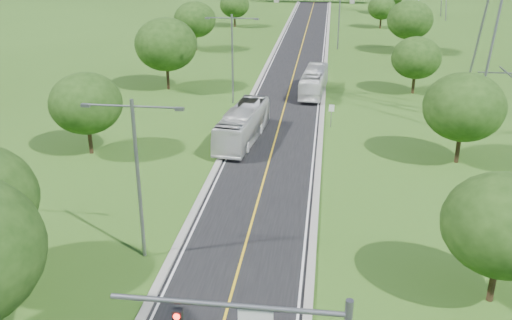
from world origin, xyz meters
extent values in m
plane|color=#2D5016|center=(0.00, 60.00, 0.00)|extent=(260.00, 260.00, 0.00)
cube|color=black|center=(0.00, 66.00, 0.03)|extent=(8.00, 150.00, 0.06)
cube|color=gray|center=(-4.25, 66.00, 0.11)|extent=(0.50, 150.00, 0.22)
cube|color=gray|center=(4.25, 66.00, 0.11)|extent=(0.50, 150.00, 0.22)
cylinder|color=slate|center=(1.60, -1.00, 6.60)|extent=(8.40, 0.20, 0.20)
cylinder|color=#FF140C|center=(-0.20, -1.16, 6.05)|extent=(0.24, 0.06, 0.24)
cylinder|color=slate|center=(5.20, 38.00, 1.20)|extent=(0.08, 0.08, 2.40)
cube|color=white|center=(5.20, 37.97, 2.00)|extent=(0.55, 0.04, 0.70)
cylinder|color=slate|center=(-6.00, 12.00, 5.00)|extent=(0.22, 0.22, 10.00)
cylinder|color=slate|center=(-7.40, 12.00, 9.60)|extent=(2.80, 0.12, 0.12)
cylinder|color=slate|center=(-4.60, 12.00, 9.60)|extent=(2.80, 0.12, 0.12)
cube|color=slate|center=(-8.70, 12.00, 9.55)|extent=(0.50, 0.25, 0.18)
cube|color=slate|center=(-3.30, 12.00, 9.55)|extent=(0.50, 0.25, 0.18)
cylinder|color=slate|center=(-6.00, 45.00, 5.00)|extent=(0.22, 0.22, 10.00)
cylinder|color=slate|center=(-7.40, 45.00, 9.60)|extent=(2.80, 0.12, 0.12)
cylinder|color=slate|center=(-4.60, 45.00, 9.60)|extent=(2.80, 0.12, 0.12)
cube|color=slate|center=(-8.70, 45.00, 9.55)|extent=(0.50, 0.25, 0.18)
cube|color=slate|center=(-3.30, 45.00, 9.55)|extent=(0.50, 0.25, 0.18)
cylinder|color=slate|center=(6.00, 78.00, 5.00)|extent=(0.22, 0.22, 10.00)
cylinder|color=black|center=(-16.00, 28.00, 1.35)|extent=(0.36, 0.36, 2.70)
ellipsoid|color=#1A380F|center=(-16.00, 28.00, 4.65)|extent=(6.30, 6.30, 5.36)
cylinder|color=black|center=(-15.00, 50.00, 1.62)|extent=(0.36, 0.36, 3.24)
ellipsoid|color=#1A380F|center=(-15.00, 50.00, 5.58)|extent=(7.56, 7.56, 6.43)
cylinder|color=black|center=(-17.00, 74.00, 1.44)|extent=(0.36, 0.36, 2.88)
ellipsoid|color=#1A380F|center=(-17.00, 74.00, 4.96)|extent=(6.72, 6.72, 5.71)
cylinder|color=black|center=(-14.50, 98.00, 1.26)|extent=(0.36, 0.36, 2.52)
ellipsoid|color=#1A380F|center=(-14.50, 98.00, 4.34)|extent=(5.88, 5.88, 5.00)
cylinder|color=black|center=(14.00, 10.00, 1.35)|extent=(0.36, 0.36, 2.70)
ellipsoid|color=#1A380F|center=(14.00, 10.00, 4.65)|extent=(6.30, 6.30, 5.36)
cylinder|color=black|center=(16.00, 30.00, 1.44)|extent=(0.36, 0.36, 2.88)
ellipsoid|color=#1A380F|center=(16.00, 30.00, 4.96)|extent=(6.72, 6.72, 5.71)
cylinder|color=black|center=(15.00, 52.00, 1.26)|extent=(0.36, 0.36, 2.52)
ellipsoid|color=#1A380F|center=(15.00, 52.00, 4.34)|extent=(5.88, 5.88, 5.00)
cylinder|color=black|center=(17.00, 76.00, 1.53)|extent=(0.36, 0.36, 3.06)
ellipsoid|color=#1A380F|center=(17.00, 76.00, 5.27)|extent=(7.14, 7.14, 6.07)
cylinder|color=black|center=(14.50, 100.00, 1.17)|extent=(0.36, 0.36, 2.34)
ellipsoid|color=#1A380F|center=(14.50, 100.00, 4.03)|extent=(5.46, 5.46, 4.64)
cylinder|color=black|center=(18.00, 120.00, 1.35)|extent=(0.36, 0.36, 2.70)
imported|color=white|center=(3.04, 50.06, 1.54)|extent=(3.23, 10.79, 2.96)
imported|color=silver|center=(-3.02, 32.77, 1.65)|extent=(3.90, 11.62, 3.17)
camera|label=1|loc=(4.71, -17.18, 18.83)|focal=40.00mm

